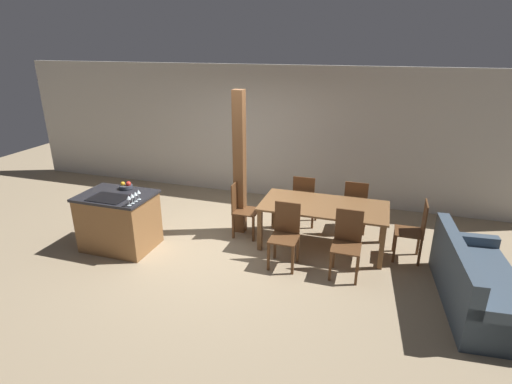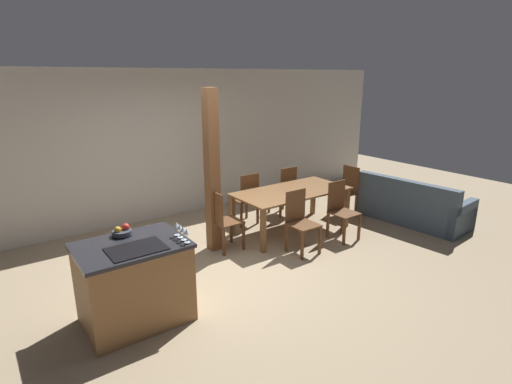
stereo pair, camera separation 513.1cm
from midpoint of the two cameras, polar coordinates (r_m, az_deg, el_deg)
The scene contains 17 objects.
ground_plane at distance 5.56m, azimuth 17.15°, elevation -11.14°, with size 16.00×16.00×0.00m, color #9E896B.
wall_back at distance 7.47m, azimuth 18.82°, elevation 8.04°, with size 11.20×0.08×2.70m.
kitchen_island at distance 5.12m, azimuth 0.77°, elevation -7.18°, with size 1.11×0.82×0.91m.
fruit_bowl at distance 5.15m, azimuth 1.76°, elevation -0.93°, with size 0.21×0.21×0.12m.
wine_glass_near at distance 4.47m, azimuth 5.46°, elevation -3.43°, with size 0.07×0.07×0.15m.
wine_glass_middle at distance 4.54m, azimuth 5.68°, elevation -3.03°, with size 0.07×0.07×0.15m.
wine_glass_far at distance 4.61m, azimuth 5.90°, elevation -2.63°, with size 0.07×0.07×0.15m.
wine_glass_end at distance 4.69m, azimuth 6.12°, elevation -2.25°, with size 0.07×0.07×0.15m.
dining_table at distance 6.03m, azimuth 33.32°, elevation -4.42°, with size 1.97×0.97×0.72m.
dining_chair_near_left at distance 5.35m, azimuth 30.25°, elevation -8.50°, with size 0.40×0.40×0.94m.
dining_chair_near_right at distance 5.63m, azimuth 39.09°, elevation -9.05°, with size 0.40×0.40×0.94m.
dining_chair_far_left at distance 6.61m, azimuth 27.98°, elevation -2.71°, with size 0.40×0.40×0.94m.
dining_chair_far_right at distance 6.84m, azimuth 35.23°, elevation -3.42°, with size 0.40×0.40×0.94m.
dining_chair_head_end at distance 5.84m, azimuth 20.19°, elevation -4.45°, with size 0.40×0.40×0.94m.
dining_chair_foot_end at distance 6.61m, azimuth 44.45°, elevation -6.49°, with size 0.40×0.40×0.94m.
couch at distance 6.36m, azimuth 53.33°, elevation -12.23°, with size 1.00×1.95×0.83m.
timber_post at distance 5.71m, azimuth 20.20°, elevation 2.74°, with size 0.18×0.18×2.42m.
Camera 1 is at (2.35, -5.25, 3.12)m, focal length 28.00 mm.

